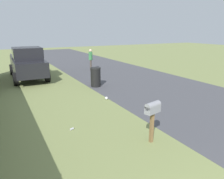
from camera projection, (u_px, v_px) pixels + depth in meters
road_asphalt at (201, 103)px, 9.42m from camera, size 60.00×6.68×0.01m
mailbox at (153, 110)px, 5.91m from camera, size 0.31×0.53×1.22m
pickup_truck at (27, 62)px, 13.85m from camera, size 5.17×2.10×2.09m
trash_bin at (96, 77)px, 12.06m from camera, size 0.59×0.59×1.09m
pedestrian at (91, 58)px, 16.86m from camera, size 0.47×0.31×1.68m
litter_bag_by_mailbox at (106, 98)px, 9.89m from camera, size 0.14×0.14×0.14m
litter_can_midfield_b at (72, 129)px, 6.90m from camera, size 0.10×0.14×0.07m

